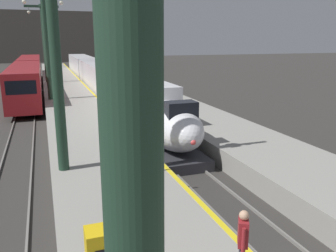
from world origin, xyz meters
name	(u,v)px	position (x,y,z in m)	size (l,w,h in m)	color
platform_left	(77,113)	(-4.05, 24.75, 0.53)	(4.80, 110.00, 1.05)	gray
platform_right	(170,107)	(4.05, 24.75, 0.53)	(4.80, 110.00, 1.05)	gray
platform_left_safety_stripe	(104,105)	(-1.77, 24.75, 1.05)	(0.20, 107.80, 0.01)	yellow
rail_main_left	(111,110)	(-0.75, 27.50, 0.06)	(0.08, 110.00, 0.12)	slate
rail_main_right	(127,109)	(0.75, 27.50, 0.06)	(0.08, 110.00, 0.12)	slate
rail_secondary_left	(16,116)	(-8.85, 27.50, 0.06)	(0.08, 110.00, 0.12)	slate
rail_secondary_right	(35,115)	(-7.35, 27.50, 0.06)	(0.08, 110.00, 0.12)	slate
highspeed_train_main	(100,78)	(0.00, 37.70, 1.96)	(2.92, 56.24, 3.60)	silver
regional_train_adjacent	(28,74)	(-8.10, 43.22, 2.13)	(2.85, 36.60, 3.80)	maroon
station_column_near	(130,48)	(-5.90, -1.96, 6.35)	(4.00, 0.68, 8.77)	#1E3828
station_column_mid	(53,21)	(-5.90, 10.42, 7.07)	(4.00, 0.68, 10.11)	#1E3828
station_column_far	(46,36)	(-5.90, 29.23, 6.68)	(4.00, 0.68, 9.38)	#1E3828
station_column_distant	(44,36)	(-5.90, 43.10, 6.72)	(4.00, 0.68, 9.45)	#1E3828
passenger_near_edge	(243,239)	(-2.50, 1.85, 2.04)	(0.37, 0.51, 1.69)	#23232D
passenger_mid_platform	(118,183)	(-4.50, 5.88, 2.04)	(0.40, 0.48, 1.69)	#23232D
departure_info_board	(129,140)	(-3.44, 8.77, 2.56)	(0.90, 0.10, 2.12)	maroon
terminus_back_wall	(63,37)	(0.00, 102.00, 7.00)	(36.00, 2.00, 14.00)	#4C4742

